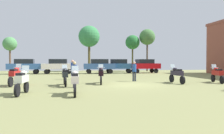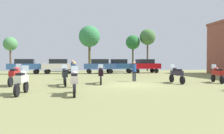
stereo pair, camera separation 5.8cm
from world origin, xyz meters
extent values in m
cube|color=olive|center=(0.00, 0.00, 0.01)|extent=(44.00, 52.00, 0.02)
cylinder|color=black|center=(-4.60, 0.93, 0.32)|extent=(0.18, 0.62, 0.61)
cylinder|color=black|center=(-4.43, -0.61, 0.32)|extent=(0.18, 0.62, 0.61)
cube|color=#1F2428|center=(-4.51, 0.16, 0.81)|extent=(0.50, 1.35, 0.36)
ellipsoid|color=#1F2428|center=(-4.54, 0.45, 1.09)|extent=(0.37, 0.51, 0.24)
cube|color=black|center=(-4.49, -0.07, 1.05)|extent=(0.36, 0.59, 0.12)
cube|color=silver|center=(-4.58, 0.78, 1.27)|extent=(0.37, 0.19, 0.39)
cylinder|color=#B7B7BC|center=(-4.57, 0.68, 1.21)|extent=(0.62, 0.10, 0.04)
cylinder|color=black|center=(-6.35, -2.96, 0.33)|extent=(0.15, 0.62, 0.62)
cylinder|color=black|center=(-6.42, -4.43, 0.33)|extent=(0.15, 0.62, 0.62)
cube|color=silver|center=(-6.38, -3.70, 0.82)|extent=(0.42, 1.27, 0.36)
ellipsoid|color=silver|center=(-6.37, -3.42, 1.10)|extent=(0.34, 0.50, 0.24)
cube|color=black|center=(-6.40, -3.92, 1.06)|extent=(0.33, 0.57, 0.12)
cube|color=silver|center=(-6.35, -3.11, 1.28)|extent=(0.37, 0.17, 0.39)
cylinder|color=#B7B7BC|center=(-6.36, -3.20, 1.22)|extent=(0.62, 0.07, 0.04)
cylinder|color=black|center=(-3.76, -3.38, 0.32)|extent=(0.13, 0.60, 0.60)
cylinder|color=black|center=(-3.74, -4.98, 0.32)|extent=(0.13, 0.60, 0.60)
cube|color=silver|center=(-3.75, -4.18, 0.80)|extent=(0.37, 1.37, 0.36)
ellipsoid|color=silver|center=(-3.76, -3.87, 1.08)|extent=(0.33, 0.48, 0.24)
cube|color=black|center=(-3.75, -4.42, 1.04)|extent=(0.31, 0.56, 0.12)
cube|color=silver|center=(-3.76, -3.53, 1.26)|extent=(0.36, 0.16, 0.39)
cylinder|color=#B7B7BC|center=(-3.76, -3.63, 1.20)|extent=(0.62, 0.04, 0.04)
cylinder|color=black|center=(7.28, 1.23, 0.32)|extent=(0.23, 0.62, 0.61)
cylinder|color=black|center=(6.99, -0.30, 0.32)|extent=(0.23, 0.62, 0.61)
cube|color=#B11A16|center=(7.14, 0.47, 0.81)|extent=(0.59, 1.37, 0.36)
ellipsoid|color=#B11A16|center=(7.19, 0.76, 1.09)|extent=(0.40, 0.53, 0.24)
cube|color=black|center=(7.09, 0.24, 1.05)|extent=(0.40, 0.61, 0.12)
cube|color=silver|center=(7.25, 1.09, 1.27)|extent=(0.38, 0.21, 0.39)
cylinder|color=#B7B7BC|center=(7.23, 0.99, 1.21)|extent=(0.62, 0.15, 0.04)
cylinder|color=black|center=(3.78, 1.42, 0.32)|extent=(0.17, 0.62, 0.61)
cylinder|color=black|center=(3.91, -0.20, 0.32)|extent=(0.17, 0.62, 0.61)
cube|color=#241E2D|center=(3.85, 0.61, 0.81)|extent=(0.46, 1.40, 0.36)
ellipsoid|color=#241E2D|center=(3.82, 0.92, 1.09)|extent=(0.36, 0.50, 0.24)
cube|color=black|center=(3.86, 0.37, 1.05)|extent=(0.34, 0.58, 0.12)
cube|color=silver|center=(3.80, 1.26, 1.27)|extent=(0.37, 0.18, 0.39)
cylinder|color=#B7B7BC|center=(3.80, 1.16, 1.21)|extent=(0.62, 0.08, 0.04)
cylinder|color=black|center=(-7.82, 1.40, 0.35)|extent=(0.18, 0.68, 0.67)
cylinder|color=black|center=(-7.96, -0.16, 0.35)|extent=(0.18, 0.68, 0.67)
cube|color=red|center=(-7.89, 0.62, 0.87)|extent=(0.48, 1.36, 0.36)
ellipsoid|color=red|center=(-7.86, 0.92, 1.15)|extent=(0.36, 0.51, 0.24)
cube|color=black|center=(-7.91, 0.39, 1.11)|extent=(0.35, 0.58, 0.12)
cube|color=silver|center=(-7.83, 1.25, 1.33)|extent=(0.37, 0.18, 0.39)
cylinder|color=#B7B7BC|center=(-7.84, 1.15, 1.27)|extent=(0.62, 0.09, 0.04)
cylinder|color=black|center=(-1.87, 1.84, 0.33)|extent=(0.17, 0.62, 0.62)
cylinder|color=black|center=(-2.01, 0.27, 0.33)|extent=(0.17, 0.62, 0.62)
cube|color=black|center=(-1.94, 1.06, 0.82)|extent=(0.48, 1.37, 0.36)
ellipsoid|color=black|center=(-1.91, 1.36, 1.10)|extent=(0.36, 0.51, 0.24)
cube|color=black|center=(-1.96, 0.82, 1.06)|extent=(0.35, 0.58, 0.12)
cube|color=silver|center=(-1.88, 1.69, 1.28)|extent=(0.37, 0.18, 0.39)
cylinder|color=#B7B7BC|center=(-1.89, 1.59, 1.22)|extent=(0.62, 0.09, 0.04)
cylinder|color=black|center=(-12.18, 14.74, 0.34)|extent=(0.65, 0.27, 0.64)
cylinder|color=black|center=(-12.28, 16.18, 0.34)|extent=(0.65, 0.27, 0.64)
cylinder|color=black|center=(-9.26, 14.96, 0.34)|extent=(0.65, 0.27, 0.64)
cylinder|color=black|center=(-9.37, 16.39, 0.34)|extent=(0.65, 0.27, 0.64)
cube|color=#315A97|center=(-10.77, 15.57, 1.03)|extent=(4.42, 2.11, 0.75)
cube|color=black|center=(-10.77, 15.57, 1.71)|extent=(2.47, 1.75, 0.61)
cylinder|color=black|center=(4.55, 14.81, 0.34)|extent=(0.66, 0.29, 0.64)
cylinder|color=black|center=(4.40, 16.24, 0.34)|extent=(0.66, 0.29, 0.64)
cylinder|color=black|center=(7.45, 15.11, 0.34)|extent=(0.66, 0.29, 0.64)
cylinder|color=black|center=(7.30, 16.54, 0.34)|extent=(0.66, 0.29, 0.64)
cube|color=#A10D14|center=(5.93, 15.67, 1.03)|extent=(4.46, 2.24, 0.75)
cube|color=black|center=(5.93, 15.67, 1.71)|extent=(2.52, 1.82, 0.61)
cylinder|color=black|center=(-7.80, 14.67, 0.34)|extent=(0.64, 0.23, 0.64)
cylinder|color=black|center=(-7.82, 16.11, 0.34)|extent=(0.64, 0.23, 0.64)
cylinder|color=black|center=(-4.88, 14.69, 0.34)|extent=(0.64, 0.23, 0.64)
cylinder|color=black|center=(-4.89, 16.13, 0.34)|extent=(0.64, 0.23, 0.64)
cube|color=silver|center=(-6.35, 15.40, 1.03)|extent=(4.31, 1.83, 0.75)
cube|color=black|center=(-6.35, 15.40, 1.71)|extent=(2.38, 1.60, 0.61)
cylinder|color=black|center=(-2.23, 14.39, 0.34)|extent=(0.64, 0.23, 0.64)
cylinder|color=black|center=(-2.24, 15.83, 0.34)|extent=(0.64, 0.23, 0.64)
cylinder|color=black|center=(0.70, 14.41, 0.34)|extent=(0.64, 0.23, 0.64)
cylinder|color=black|center=(0.68, 15.85, 0.34)|extent=(0.64, 0.23, 0.64)
cube|color=#335693|center=(-0.77, 15.12, 1.03)|extent=(4.32, 1.84, 0.75)
cube|color=black|center=(-0.77, 15.12, 1.71)|extent=(2.38, 1.61, 0.61)
cylinder|color=black|center=(0.58, 15.50, 0.34)|extent=(0.66, 0.29, 0.64)
cylinder|color=black|center=(0.73, 16.93, 0.34)|extent=(0.66, 0.29, 0.64)
cylinder|color=black|center=(3.49, 15.19, 0.34)|extent=(0.66, 0.29, 0.64)
cylinder|color=black|center=(3.64, 16.63, 0.34)|extent=(0.66, 0.29, 0.64)
cube|color=#2C5C94|center=(2.11, 16.06, 1.03)|extent=(4.46, 2.24, 0.75)
cube|color=black|center=(2.11, 16.06, 1.71)|extent=(2.52, 1.82, 0.61)
cylinder|color=#28303D|center=(0.96, 2.72, 0.42)|extent=(0.14, 0.14, 0.81)
cylinder|color=#28303D|center=(1.13, 2.72, 0.42)|extent=(0.14, 0.14, 0.81)
cylinder|color=#234993|center=(1.04, 2.72, 1.14)|extent=(0.34, 0.34, 0.64)
sphere|color=tan|center=(1.04, 2.72, 1.57)|extent=(0.22, 0.22, 0.22)
cylinder|color=#292644|center=(-3.87, -1.18, 0.42)|extent=(0.14, 0.14, 0.81)
cylinder|color=#292644|center=(-3.82, -1.02, 0.42)|extent=(0.14, 0.14, 0.81)
cylinder|color=navy|center=(-3.84, -1.10, 1.15)|extent=(0.43, 0.43, 0.64)
sphere|color=tan|center=(-3.84, -1.10, 1.58)|extent=(0.22, 0.22, 0.22)
cylinder|color=#212744|center=(-4.23, 5.47, 0.46)|extent=(0.14, 0.14, 0.88)
cylinder|color=#212744|center=(-4.06, 5.45, 0.46)|extent=(0.14, 0.14, 0.88)
cylinder|color=#244097|center=(-4.15, 5.46, 1.25)|extent=(0.38, 0.38, 0.70)
sphere|color=tan|center=(-4.15, 5.46, 1.71)|extent=(0.24, 0.24, 0.24)
cylinder|color=brown|center=(-1.85, 22.03, 2.58)|extent=(0.39, 0.39, 5.12)
sphere|color=#358147|center=(-1.85, 22.03, 5.94)|extent=(3.57, 3.57, 3.57)
cylinder|color=#4F4137|center=(8.13, 21.46, 2.67)|extent=(0.29, 0.29, 5.29)
sphere|color=#43733A|center=(8.13, 21.46, 5.93)|extent=(2.73, 2.73, 2.73)
cylinder|color=#4E4924|center=(5.58, 21.67, 2.24)|extent=(0.27, 0.27, 4.45)
sphere|color=#266D31|center=(5.58, 21.67, 5.02)|extent=(2.45, 2.45, 2.45)
cylinder|color=brown|center=(-14.65, 22.52, 2.04)|extent=(0.28, 0.28, 4.05)
sphere|color=#4C8B4E|center=(-14.65, 22.52, 4.57)|extent=(2.23, 2.23, 2.23)
camera|label=1|loc=(-3.55, -15.20, 1.68)|focal=35.18mm
camera|label=2|loc=(-3.49, -15.21, 1.68)|focal=35.18mm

